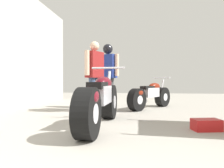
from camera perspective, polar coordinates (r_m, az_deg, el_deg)
ground_plane at (r=4.10m, az=0.89°, el=-9.33°), size 17.54×17.54×0.00m
motorcycle_maroon_cruiser at (r=3.23m, az=-3.38°, el=-4.68°), size 0.63×2.11×0.99m
motorcycle_black_naked at (r=5.53m, az=10.36°, el=-3.13°), size 1.19×1.57×0.84m
mechanic_in_blue at (r=4.95m, az=-4.81°, el=3.32°), size 0.41×0.65×1.66m
mechanic_with_helmet at (r=5.52m, az=-1.16°, el=3.90°), size 0.65×0.40×1.71m
red_toolbox at (r=3.36m, az=24.46°, el=-10.17°), size 0.43×0.31×0.17m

